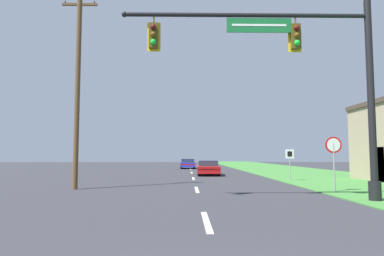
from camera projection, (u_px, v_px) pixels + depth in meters
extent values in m
cube|color=#428438|center=(301.00, 172.00, 32.84)|extent=(10.00, 110.00, 0.04)
cube|color=silver|center=(207.00, 221.00, 8.74)|extent=(0.16, 2.80, 0.01)
cube|color=silver|center=(197.00, 190.00, 16.71)|extent=(0.16, 2.80, 0.01)
cube|color=silver|center=(193.00, 178.00, 24.68)|extent=(0.16, 2.80, 0.01)
cube|color=silver|center=(192.00, 173.00, 32.66)|extent=(0.16, 2.80, 0.01)
cube|color=silver|center=(191.00, 169.00, 40.63)|extent=(0.16, 2.80, 0.01)
cube|color=black|center=(380.00, 165.00, 21.28)|extent=(0.10, 1.20, 2.20)
cylinder|color=black|center=(375.00, 191.00, 12.52)|extent=(0.44, 0.44, 0.70)
cylinder|color=black|center=(371.00, 98.00, 12.79)|extent=(0.26, 0.26, 7.55)
cylinder|color=black|center=(247.00, 15.00, 12.96)|extent=(9.26, 0.16, 0.16)
sphere|color=black|center=(124.00, 14.00, 12.88)|extent=(0.21, 0.21, 0.21)
cube|color=#196B33|center=(259.00, 25.00, 12.94)|extent=(2.45, 0.06, 0.55)
cube|color=white|center=(259.00, 25.00, 12.90)|extent=(2.06, 0.01, 0.08)
cylinder|color=#4C4214|center=(154.00, 19.00, 12.88)|extent=(0.06, 0.06, 0.35)
cube|color=yellow|center=(154.00, 37.00, 12.97)|extent=(0.50, 0.03, 1.11)
cube|color=#4C4214|center=(154.00, 36.00, 12.83)|extent=(0.34, 0.24, 0.95)
sphere|color=#4C0F0C|center=(153.00, 27.00, 12.72)|extent=(0.22, 0.22, 0.22)
sphere|color=#51380F|center=(153.00, 35.00, 12.69)|extent=(0.22, 0.22, 0.22)
sphere|color=green|center=(153.00, 42.00, 12.67)|extent=(0.22, 0.22, 0.22)
cylinder|color=#4C4214|center=(295.00, 20.00, 12.98)|extent=(0.06, 0.06, 0.35)
cube|color=yellow|center=(295.00, 38.00, 13.06)|extent=(0.50, 0.03, 1.11)
cube|color=#4C4214|center=(296.00, 37.00, 12.92)|extent=(0.34, 0.24, 0.95)
sphere|color=#4C0F0C|center=(297.00, 28.00, 12.81)|extent=(0.22, 0.22, 0.22)
sphere|color=#51380F|center=(297.00, 35.00, 12.79)|extent=(0.22, 0.22, 0.22)
sphere|color=green|center=(297.00, 43.00, 12.76)|extent=(0.22, 0.22, 0.22)
cylinder|color=black|center=(217.00, 171.00, 30.34)|extent=(0.22, 0.64, 0.64)
cylinder|color=black|center=(199.00, 171.00, 30.36)|extent=(0.22, 0.64, 0.64)
cylinder|color=black|center=(219.00, 172.00, 27.42)|extent=(0.22, 0.64, 0.64)
cylinder|color=black|center=(199.00, 172.00, 27.44)|extent=(0.22, 0.64, 0.64)
cube|color=#AD1414|center=(208.00, 169.00, 28.90)|extent=(1.94, 4.37, 0.55)
cube|color=#283342|center=(208.00, 163.00, 29.05)|extent=(1.65, 1.86, 0.42)
cube|color=#AD1414|center=(208.00, 161.00, 29.06)|extent=(1.61, 1.82, 0.06)
cube|color=#B71414|center=(209.00, 170.00, 26.78)|extent=(1.68, 0.11, 0.14)
cylinder|color=black|center=(194.00, 166.00, 44.55)|extent=(0.22, 0.64, 0.64)
cylinder|color=black|center=(182.00, 166.00, 44.52)|extent=(0.22, 0.64, 0.64)
cylinder|color=black|center=(194.00, 166.00, 41.61)|extent=(0.22, 0.64, 0.64)
cylinder|color=black|center=(181.00, 166.00, 41.58)|extent=(0.22, 0.64, 0.64)
cube|color=#1E2D9E|center=(188.00, 165.00, 43.08)|extent=(1.82, 4.35, 0.55)
cube|color=#283342|center=(188.00, 161.00, 43.23)|extent=(1.60, 1.83, 0.42)
cube|color=#1E2D9E|center=(188.00, 159.00, 43.24)|extent=(1.57, 1.79, 0.06)
cube|color=#B71414|center=(188.00, 165.00, 40.95)|extent=(1.67, 0.06, 0.14)
cylinder|color=gray|center=(334.00, 167.00, 15.69)|extent=(0.07, 0.07, 2.20)
cylinder|color=red|center=(333.00, 145.00, 15.77)|extent=(0.76, 0.04, 0.76)
cylinder|color=white|center=(334.00, 145.00, 15.74)|extent=(0.61, 0.01, 0.61)
cylinder|color=gray|center=(290.00, 165.00, 22.50)|extent=(0.06, 0.06, 2.00)
cube|color=white|center=(290.00, 154.00, 22.56)|extent=(0.55, 0.04, 0.60)
cube|color=black|center=(290.00, 154.00, 22.53)|extent=(0.31, 0.01, 0.34)
cylinder|color=brown|center=(78.00, 86.00, 17.35)|extent=(0.26, 0.26, 10.38)
cube|color=brown|center=(80.00, 4.00, 17.69)|extent=(1.80, 0.12, 0.12)
cylinder|color=#333338|center=(65.00, 2.00, 17.69)|extent=(0.08, 0.08, 0.12)
cylinder|color=#333338|center=(94.00, 2.00, 17.71)|extent=(0.08, 0.08, 0.12)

